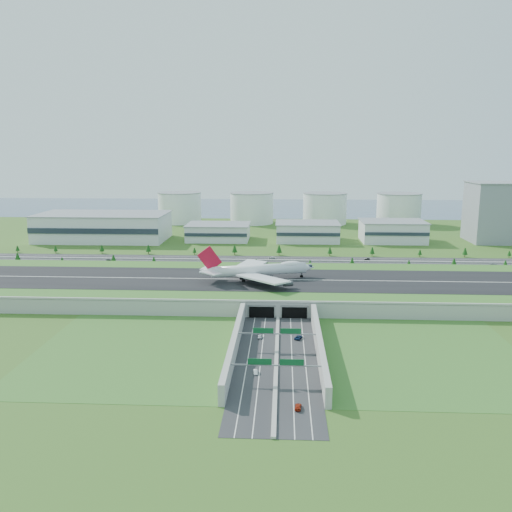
{
  "coord_description": "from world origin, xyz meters",
  "views": [
    {
      "loc": [
        2.46,
        -320.31,
        87.1
      ],
      "look_at": [
        -15.87,
        35.0,
        15.72
      ],
      "focal_mm": 38.0,
      "sensor_mm": 36.0,
      "label": 1
    }
  ],
  "objects_px": {
    "car_1": "(256,372)",
    "car_2": "(299,337)",
    "boeing_747": "(258,270)",
    "car_7": "(272,258)",
    "car_3": "(298,407)",
    "car_5": "(367,259)",
    "office_tower": "(495,212)",
    "fuel_tank_a": "(180,208)",
    "car_4": "(109,260)",
    "car_6": "(494,264)",
    "car_0": "(260,336)"
  },
  "relations": [
    {
      "from": "fuel_tank_a",
      "to": "car_5",
      "type": "distance_m",
      "value": 281.58
    },
    {
      "from": "office_tower",
      "to": "fuel_tank_a",
      "type": "height_order",
      "value": "office_tower"
    },
    {
      "from": "boeing_747",
      "to": "car_6",
      "type": "height_order",
      "value": "boeing_747"
    },
    {
      "from": "boeing_747",
      "to": "car_7",
      "type": "distance_m",
      "value": 103.67
    },
    {
      "from": "car_6",
      "to": "fuel_tank_a",
      "type": "bearing_deg",
      "value": 71.96
    },
    {
      "from": "car_0",
      "to": "fuel_tank_a",
      "type": "bearing_deg",
      "value": 108.07
    },
    {
      "from": "car_2",
      "to": "car_6",
      "type": "relative_size",
      "value": 1.0
    },
    {
      "from": "car_1",
      "to": "car_6",
      "type": "xyz_separation_m",
      "value": [
        169.16,
        209.17,
        0.09
      ]
    },
    {
      "from": "office_tower",
      "to": "car_7",
      "type": "height_order",
      "value": "office_tower"
    },
    {
      "from": "car_3",
      "to": "car_6",
      "type": "distance_m",
      "value": 282.66
    },
    {
      "from": "boeing_747",
      "to": "car_7",
      "type": "xyz_separation_m",
      "value": [
        5.79,
        102.63,
        -13.46
      ]
    },
    {
      "from": "car_2",
      "to": "car_3",
      "type": "relative_size",
      "value": 1.08
    },
    {
      "from": "office_tower",
      "to": "car_4",
      "type": "height_order",
      "value": "office_tower"
    },
    {
      "from": "car_0",
      "to": "office_tower",
      "type": "bearing_deg",
      "value": 55.1
    },
    {
      "from": "car_2",
      "to": "car_4",
      "type": "distance_m",
      "value": 221.23
    },
    {
      "from": "car_1",
      "to": "office_tower",
      "type": "bearing_deg",
      "value": 51.72
    },
    {
      "from": "car_1",
      "to": "car_5",
      "type": "bearing_deg",
      "value": 66.1
    },
    {
      "from": "boeing_747",
      "to": "car_3",
      "type": "relative_size",
      "value": 13.55
    },
    {
      "from": "car_5",
      "to": "car_7",
      "type": "relative_size",
      "value": 0.8
    },
    {
      "from": "office_tower",
      "to": "car_1",
      "type": "relative_size",
      "value": 12.97
    },
    {
      "from": "car_1",
      "to": "car_7",
      "type": "xyz_separation_m",
      "value": [
        1.15,
        223.32,
        0.11
      ]
    },
    {
      "from": "office_tower",
      "to": "car_5",
      "type": "bearing_deg",
      "value": -144.59
    },
    {
      "from": "car_1",
      "to": "car_7",
      "type": "bearing_deg",
      "value": 84.72
    },
    {
      "from": "fuel_tank_a",
      "to": "car_0",
      "type": "distance_m",
      "value": 407.18
    },
    {
      "from": "car_1",
      "to": "car_2",
      "type": "distance_m",
      "value": 44.07
    },
    {
      "from": "car_0",
      "to": "car_7",
      "type": "distance_m",
      "value": 182.84
    },
    {
      "from": "office_tower",
      "to": "fuel_tank_a",
      "type": "relative_size",
      "value": 1.1
    },
    {
      "from": "fuel_tank_a",
      "to": "office_tower",
      "type": "bearing_deg",
      "value": -19.77
    },
    {
      "from": "car_1",
      "to": "car_3",
      "type": "bearing_deg",
      "value": -65.62
    },
    {
      "from": "car_1",
      "to": "car_6",
      "type": "relative_size",
      "value": 0.75
    },
    {
      "from": "car_2",
      "to": "car_1",
      "type": "bearing_deg",
      "value": 87.9
    },
    {
      "from": "car_3",
      "to": "car_1",
      "type": "bearing_deg",
      "value": -55.3
    },
    {
      "from": "car_0",
      "to": "car_1",
      "type": "relative_size",
      "value": 1.04
    },
    {
      "from": "car_3",
      "to": "car_7",
      "type": "xyz_separation_m",
      "value": [
        -14.8,
        251.68,
        0.05
      ]
    },
    {
      "from": "boeing_747",
      "to": "car_3",
      "type": "xyz_separation_m",
      "value": [
        20.59,
        -149.05,
        -13.51
      ]
    },
    {
      "from": "car_2",
      "to": "fuel_tank_a",
      "type": "bearing_deg",
      "value": -49.77
    },
    {
      "from": "car_3",
      "to": "car_4",
      "type": "bearing_deg",
      "value": -53.88
    },
    {
      "from": "fuel_tank_a",
      "to": "car_1",
      "type": "distance_m",
      "value": 446.22
    },
    {
      "from": "boeing_747",
      "to": "car_6",
      "type": "xyz_separation_m",
      "value": [
        173.8,
        88.49,
        -13.48
      ]
    },
    {
      "from": "boeing_747",
      "to": "car_1",
      "type": "xyz_separation_m",
      "value": [
        4.63,
        -120.69,
        -13.58
      ]
    },
    {
      "from": "car_3",
      "to": "car_4",
      "type": "height_order",
      "value": "car_4"
    },
    {
      "from": "car_4",
      "to": "car_7",
      "type": "distance_m",
      "value": 127.35
    },
    {
      "from": "car_2",
      "to": "car_4",
      "type": "relative_size",
      "value": 1.13
    },
    {
      "from": "car_3",
      "to": "car_5",
      "type": "xyz_separation_m",
      "value": [
        60.55,
        251.49,
        -0.03
      ]
    },
    {
      "from": "car_1",
      "to": "car_4",
      "type": "height_order",
      "value": "car_4"
    },
    {
      "from": "car_4",
      "to": "car_1",
      "type": "bearing_deg",
      "value": -138.09
    },
    {
      "from": "office_tower",
      "to": "car_1",
      "type": "bearing_deg",
      "value": -123.3
    },
    {
      "from": "car_4",
      "to": "boeing_747",
      "type": "bearing_deg",
      "value": -115.2
    },
    {
      "from": "car_1",
      "to": "fuel_tank_a",
      "type": "bearing_deg",
      "value": 99.57
    },
    {
      "from": "car_3",
      "to": "car_7",
      "type": "height_order",
      "value": "car_7"
    }
  ]
}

